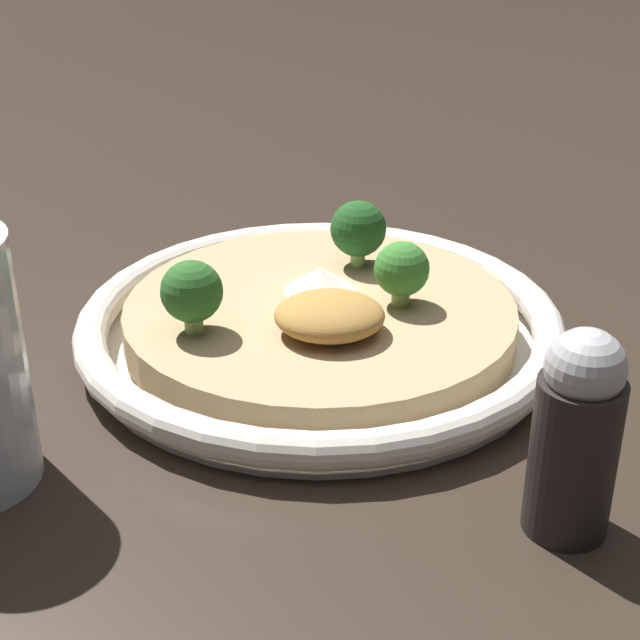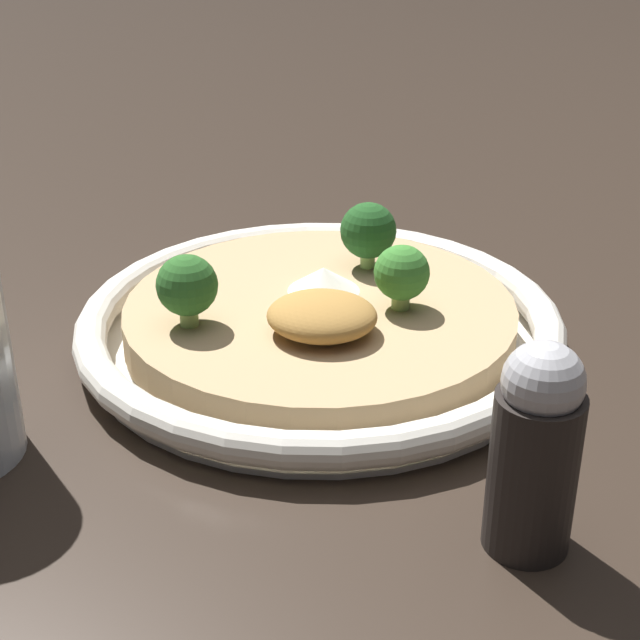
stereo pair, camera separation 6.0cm
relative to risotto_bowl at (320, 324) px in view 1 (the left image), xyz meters
name	(u,v)px [view 1 (the left image)]	position (x,y,z in m)	size (l,w,h in m)	color
ground_plane	(320,347)	(0.00, 0.00, -0.02)	(6.00, 6.00, 0.00)	#2D231C
risotto_bowl	(320,324)	(0.00, 0.00, 0.00)	(0.30, 0.30, 0.03)	silver
cheese_sprinkle	(325,279)	(0.00, 0.02, 0.02)	(0.04, 0.04, 0.02)	white
crispy_onion_garnish	(330,316)	(0.01, -0.04, 0.03)	(0.06, 0.06, 0.02)	#A37538
broccoli_front_left	(192,293)	(-0.07, -0.04, 0.04)	(0.04, 0.04, 0.04)	#84A856
broccoli_back	(358,229)	(0.02, 0.06, 0.04)	(0.04, 0.04, 0.04)	#84A856
broccoli_right	(402,272)	(0.05, 0.00, 0.04)	(0.03, 0.03, 0.04)	#84A856
pepper_shaker	(576,434)	(0.11, -0.17, 0.04)	(0.04, 0.04, 0.10)	black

